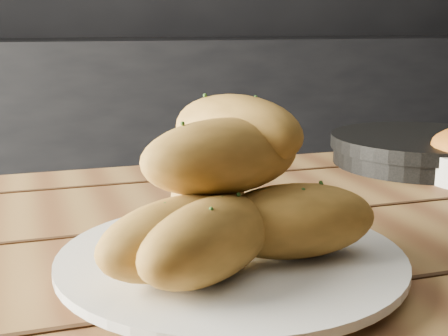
% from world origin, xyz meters
% --- Properties ---
extents(counter, '(2.80, 0.60, 0.90)m').
position_xyz_m(counter, '(0.00, 1.70, 0.45)').
color(counter, black).
rests_on(counter, ground).
extents(table, '(1.39, 0.81, 0.75)m').
position_xyz_m(table, '(-0.44, -0.36, 0.64)').
color(table, brown).
rests_on(table, ground).
extents(plate, '(0.30, 0.30, 0.02)m').
position_xyz_m(plate, '(-0.61, -0.40, 0.76)').
color(plate, white).
rests_on(plate, table).
extents(bread_rolls, '(0.26, 0.24, 0.14)m').
position_xyz_m(bread_rolls, '(-0.62, -0.41, 0.82)').
color(bread_rolls, '#B37E31').
rests_on(bread_rolls, plate).
extents(skillet, '(0.41, 0.28, 0.05)m').
position_xyz_m(skillet, '(-0.19, -0.08, 0.77)').
color(skillet, black).
rests_on(skillet, table).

